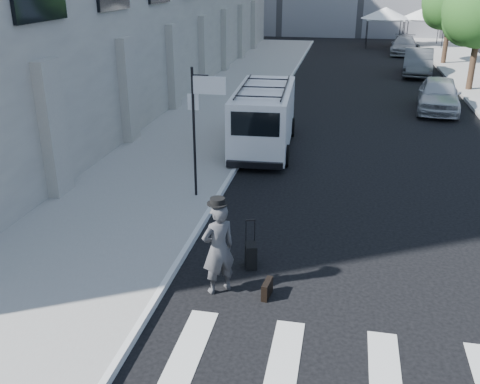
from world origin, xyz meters
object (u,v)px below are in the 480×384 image
at_px(businessman, 218,249).
at_px(parked_car_a, 439,95).
at_px(cargo_van, 264,117).
at_px(briefcase, 267,289).
at_px(parked_car_b, 418,62).
at_px(parked_car_c, 404,45).
at_px(suitcase, 251,255).

bearing_deg(businessman, parked_car_a, -151.37).
bearing_deg(cargo_van, businessman, -89.40).
xyz_separation_m(briefcase, cargo_van, (-1.56, 9.47, 0.96)).
bearing_deg(briefcase, businessman, -173.46).
relative_size(briefcase, parked_car_b, 0.09).
xyz_separation_m(cargo_van, parked_car_c, (6.85, 25.43, -0.46)).
bearing_deg(parked_car_c, cargo_van, -99.14).
xyz_separation_m(businessman, parked_car_a, (6.30, 16.40, -0.18)).
distance_m(businessman, parked_car_a, 17.57).
height_order(businessman, suitcase, businessman).
distance_m(businessman, parked_car_b, 26.53).
bearing_deg(parked_car_b, suitcase, -97.71).
xyz_separation_m(businessman, cargo_van, (-0.59, 9.46, 0.19)).
relative_size(parked_car_a, parked_car_c, 0.96).
xyz_separation_m(cargo_van, parked_car_a, (6.89, 6.95, -0.37)).
height_order(cargo_van, parked_car_b, cargo_van).
bearing_deg(parked_car_a, cargo_van, -128.18).
bearing_deg(parked_car_a, parked_car_b, 96.25).
bearing_deg(parked_car_a, parked_car_c, 96.70).
bearing_deg(parked_car_b, businessman, -98.14).
xyz_separation_m(suitcase, parked_car_c, (5.81, 33.84, 0.39)).
bearing_deg(parked_car_b, briefcase, -96.09).
xyz_separation_m(businessman, parked_car_c, (6.26, 34.89, -0.27)).
distance_m(businessman, suitcase, 1.32).
relative_size(suitcase, cargo_van, 0.18).
distance_m(parked_car_a, parked_car_b, 9.35).
relative_size(cargo_van, parked_car_a, 1.31).
xyz_separation_m(businessman, parked_car_b, (6.35, 25.76, -0.16)).
height_order(businessman, cargo_van, cargo_van).
bearing_deg(cargo_van, parked_car_c, 71.94).
relative_size(suitcase, parked_car_c, 0.23).
bearing_deg(cargo_van, briefcase, -83.64).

